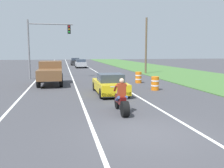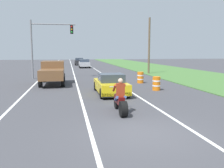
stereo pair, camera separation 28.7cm
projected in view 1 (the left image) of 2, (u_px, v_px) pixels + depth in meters
name	position (u px, v px, depth m)	size (l,w,h in m)	color
ground_plane	(147.00, 133.00, 8.37)	(160.00, 160.00, 0.00)	#424247
lane_stripe_left_solid	(39.00, 77.00, 26.70)	(0.14, 120.00, 0.01)	white
lane_stripe_right_solid	(103.00, 76.00, 28.14)	(0.14, 120.00, 0.01)	white
lane_stripe_centre_dashed	(72.00, 76.00, 27.42)	(0.14, 120.00, 0.01)	white
grass_verge_right	(183.00, 74.00, 30.16)	(10.00, 120.00, 0.06)	#477538
motorcycle_with_rider	(122.00, 101.00, 10.95)	(0.70, 2.21, 1.62)	black
sports_car_yellow	(110.00, 85.00, 16.01)	(1.84, 4.30, 1.37)	yellow
pickup_truck_left_lane_brown	(51.00, 72.00, 20.52)	(2.02, 4.80, 1.98)	brown
traffic_light_mast_near	(43.00, 40.00, 24.63)	(4.57, 0.34, 6.00)	gray
utility_pole_roadside	(146.00, 46.00, 30.32)	(0.24, 0.24, 7.00)	brown
construction_barrel_nearest	(155.00, 83.00, 17.60)	(0.58, 0.58, 1.00)	orange
construction_barrel_mid	(138.00, 77.00, 21.65)	(0.58, 0.58, 1.00)	orange
distant_car_far_ahead	(81.00, 63.00, 42.15)	(1.80, 4.00, 1.50)	#B2B2B7
distant_car_further_ahead	(75.00, 61.00, 50.64)	(1.80, 4.00, 1.50)	#262628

